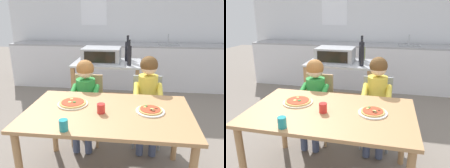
# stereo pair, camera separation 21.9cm
# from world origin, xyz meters

# --- Properties ---
(ground_plane) EXTENTS (12.74, 12.74, 0.00)m
(ground_plane) POSITION_xyz_m (0.00, 1.27, 0.00)
(ground_plane) COLOR slate
(back_wall_tiled) EXTENTS (5.34, 0.14, 2.70)m
(back_wall_tiled) POSITION_xyz_m (-0.00, 3.25, 1.35)
(back_wall_tiled) COLOR silver
(back_wall_tiled) RESTS_ON ground
(kitchen_counter) EXTENTS (4.81, 0.60, 1.11)m
(kitchen_counter) POSITION_xyz_m (0.00, 2.84, 0.45)
(kitchen_counter) COLOR silver
(kitchen_counter) RESTS_ON ground
(kitchen_island_cart) EXTENTS (0.94, 0.60, 0.87)m
(kitchen_island_cart) POSITION_xyz_m (-0.18, 1.28, 0.58)
(kitchen_island_cart) COLOR #B7BABF
(kitchen_island_cart) RESTS_ON ground
(toaster_oven) EXTENTS (0.52, 0.39, 0.20)m
(toaster_oven) POSITION_xyz_m (-0.26, 1.30, 0.97)
(toaster_oven) COLOR #999BA0
(toaster_oven) RESTS_ON kitchen_island_cart
(bottle_tall_green_wine) EXTENTS (0.08, 0.08, 0.36)m
(bottle_tall_green_wine) POSITION_xyz_m (0.09, 1.38, 1.02)
(bottle_tall_green_wine) COLOR black
(bottle_tall_green_wine) RESTS_ON kitchen_island_cart
(bottle_clear_vinegar) EXTENTS (0.05, 0.05, 0.26)m
(bottle_clear_vinegar) POSITION_xyz_m (0.11, 1.50, 0.97)
(bottle_clear_vinegar) COLOR olive
(bottle_clear_vinegar) RESTS_ON kitchen_island_cart
(bottle_slim_sauce) EXTENTS (0.06, 0.06, 0.34)m
(bottle_slim_sauce) POSITION_xyz_m (0.13, 1.11, 1.01)
(bottle_slim_sauce) COLOR black
(bottle_slim_sauce) RESTS_ON kitchen_island_cart
(dining_table) EXTENTS (1.46, 0.88, 0.72)m
(dining_table) POSITION_xyz_m (0.00, 0.00, 0.63)
(dining_table) COLOR #AD7F51
(dining_table) RESTS_ON ground
(dining_chair_left) EXTENTS (0.36, 0.36, 0.81)m
(dining_chair_left) POSITION_xyz_m (-0.35, 0.69, 0.48)
(dining_chair_left) COLOR tan
(dining_chair_left) RESTS_ON ground
(dining_chair_right) EXTENTS (0.36, 0.36, 0.81)m
(dining_chair_right) POSITION_xyz_m (0.37, 0.72, 0.48)
(dining_chair_right) COLOR gray
(dining_chair_right) RESTS_ON ground
(child_in_green_shirt) EXTENTS (0.32, 0.42, 1.01)m
(child_in_green_shirt) POSITION_xyz_m (-0.35, 0.57, 0.67)
(child_in_green_shirt) COLOR #424C6B
(child_in_green_shirt) RESTS_ON ground
(child_in_yellow_shirt) EXTENTS (0.32, 0.42, 1.07)m
(child_in_yellow_shirt) POSITION_xyz_m (0.37, 0.61, 0.69)
(child_in_yellow_shirt) COLOR #424C6B
(child_in_yellow_shirt) RESTS_ON ground
(pizza_plate_cream) EXTENTS (0.28, 0.28, 0.03)m
(pizza_plate_cream) POSITION_xyz_m (-0.35, 0.10, 0.74)
(pizza_plate_cream) COLOR beige
(pizza_plate_cream) RESTS_ON dining_table
(pizza_plate_white) EXTENTS (0.25, 0.25, 0.03)m
(pizza_plate_white) POSITION_xyz_m (0.37, 0.03, 0.74)
(pizza_plate_white) COLOR white
(pizza_plate_white) RESTS_ON dining_table
(drinking_cup_red) EXTENTS (0.07, 0.07, 0.08)m
(drinking_cup_red) POSITION_xyz_m (-0.05, -0.05, 0.76)
(drinking_cup_red) COLOR red
(drinking_cup_red) RESTS_ON dining_table
(drinking_cup_teal) EXTENTS (0.07, 0.07, 0.09)m
(drinking_cup_teal) POSITION_xyz_m (-0.28, -0.37, 0.77)
(drinking_cup_teal) COLOR teal
(drinking_cup_teal) RESTS_ON dining_table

